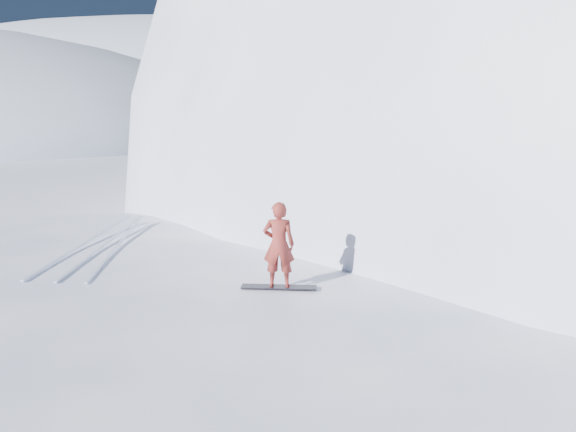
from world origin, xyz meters
The scene contains 7 objects.
near_ridge centered at (1.00, 3.00, 0.00)m, with size 36.00×28.00×4.80m, color white.
peak_shoulder centered at (10.00, 20.00, 0.00)m, with size 28.00×24.00×18.00m, color white.
far_ridge_c centered at (-40.00, 110.00, 0.00)m, with size 140.00×90.00×36.00m, color white.
wind_bumps centered at (-0.56, 2.12, 0.00)m, with size 16.00×14.40×1.00m.
snowboard centered at (2.98, 2.79, 2.41)m, with size 1.34×0.25×0.02m, color black.
snowboarder centered at (2.98, 2.79, 3.19)m, with size 0.56×0.37×1.53m, color maroon.
board_tracks centered at (-1.55, 5.38, 2.42)m, with size 1.72×5.99×0.04m.
Camera 1 is at (4.91, -7.97, 5.96)m, focal length 40.00 mm.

